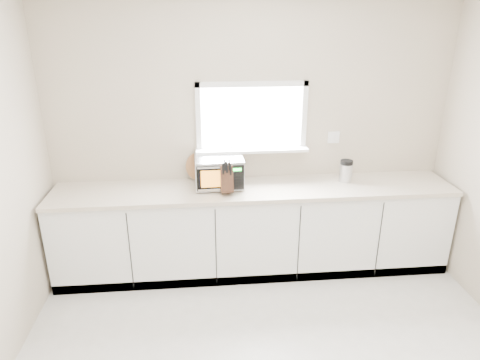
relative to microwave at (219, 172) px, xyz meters
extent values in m
cube|color=#AFA08B|center=(0.34, 0.25, 0.27)|extent=(4.00, 0.02, 2.70)
cube|color=white|center=(0.34, 0.24, 0.47)|extent=(1.00, 0.02, 0.60)
cube|color=white|center=(0.34, 0.17, 0.15)|extent=(1.12, 0.16, 0.03)
cube|color=white|center=(0.34, 0.22, 0.80)|extent=(1.10, 0.04, 0.05)
cube|color=white|center=(0.34, 0.22, 0.15)|extent=(1.10, 0.04, 0.05)
cube|color=white|center=(-0.18, 0.22, 0.47)|extent=(0.05, 0.04, 0.70)
cube|color=white|center=(0.87, 0.22, 0.47)|extent=(0.05, 0.04, 0.70)
cube|color=white|center=(1.19, 0.24, 0.24)|extent=(0.12, 0.01, 0.12)
cube|color=white|center=(0.34, -0.05, -0.64)|extent=(3.92, 0.60, 0.88)
cube|color=beige|center=(0.34, -0.06, -0.18)|extent=(3.92, 0.64, 0.04)
cylinder|color=black|center=(-0.19, -0.14, -0.15)|extent=(0.02, 0.02, 0.01)
cylinder|color=black|center=(-0.20, 0.14, -0.15)|extent=(0.02, 0.02, 0.01)
cylinder|color=black|center=(0.20, -0.13, -0.15)|extent=(0.02, 0.02, 0.01)
cylinder|color=black|center=(0.19, 0.15, -0.15)|extent=(0.02, 0.02, 0.01)
cube|color=#B9BCC1|center=(0.00, 0.01, 0.00)|extent=(0.47, 0.36, 0.28)
cube|color=black|center=(0.00, -0.17, 0.00)|extent=(0.44, 0.03, 0.24)
cube|color=orange|center=(-0.04, -0.18, 0.00)|extent=(0.27, 0.01, 0.17)
cylinder|color=silver|center=(0.12, -0.20, 0.00)|extent=(0.02, 0.02, 0.22)
cube|color=black|center=(0.16, -0.17, 0.00)|extent=(0.11, 0.01, 0.24)
cube|color=#19FF33|center=(0.16, -0.18, 0.08)|extent=(0.08, 0.01, 0.03)
cube|color=silver|center=(0.00, 0.01, 0.14)|extent=(0.47, 0.36, 0.01)
cube|color=#432C18|center=(0.06, -0.16, -0.01)|extent=(0.13, 0.25, 0.29)
cube|color=black|center=(0.03, -0.22, 0.11)|extent=(0.02, 0.05, 0.11)
cube|color=black|center=(0.06, -0.22, 0.12)|extent=(0.02, 0.05, 0.11)
cube|color=black|center=(0.10, -0.21, 0.10)|extent=(0.02, 0.05, 0.11)
cube|color=black|center=(0.04, -0.22, 0.14)|extent=(0.02, 0.05, 0.11)
cube|color=black|center=(0.08, -0.22, 0.14)|extent=(0.02, 0.05, 0.11)
cylinder|color=#A66D40|center=(-0.18, 0.19, -0.01)|extent=(0.30, 0.07, 0.30)
cylinder|color=#B9BCC1|center=(1.28, 0.02, -0.06)|extent=(0.16, 0.16, 0.18)
cylinder|color=black|center=(1.28, 0.02, 0.05)|extent=(0.15, 0.15, 0.04)
camera|label=1|loc=(-0.16, -3.89, 1.43)|focal=32.00mm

